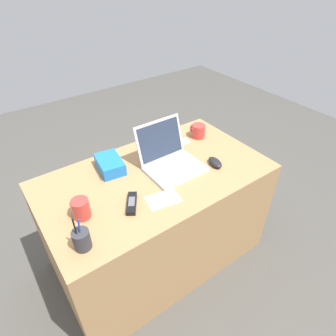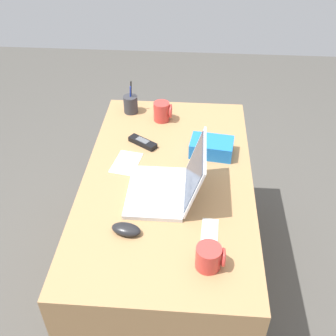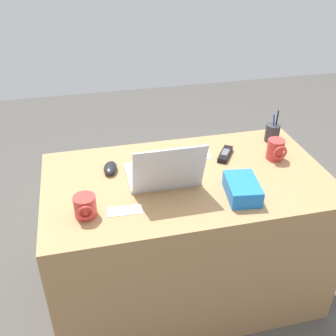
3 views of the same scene
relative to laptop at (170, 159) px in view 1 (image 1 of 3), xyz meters
The scene contains 11 objects.
ground_plane 0.77m from the laptop, behind, with size 6.00×6.00×0.00m, color #4C4944.
desk 0.42m from the laptop, behind, with size 1.29×0.73×0.71m, color #A87C4F.
laptop is the anchor object (origin of this frame).
computer_mouse 0.26m from the laptop, 32.43° to the right, with size 0.06×0.11×0.04m, color black.
coffee_mug_white 0.39m from the laptop, 25.00° to the left, with size 0.09×0.10×0.09m.
coffee_mug_tall 0.57m from the laptop, behind, with size 0.08×0.09×0.10m.
cordless_phone 0.38m from the laptop, 156.52° to the right, with size 0.12×0.15×0.03m.
pen_holder 0.68m from the laptop, 158.74° to the right, with size 0.07×0.07×0.17m.
snack_bag 0.35m from the laptop, 149.05° to the left, with size 0.13×0.19×0.07m, color blue.
paper_note_near_laptop 0.29m from the laptop, 133.40° to the right, with size 0.17×0.11×0.00m, color white.
paper_note_left 0.26m from the laptop, 40.17° to the left, with size 0.14×0.06×0.00m, color white.
Camera 1 is at (-0.69, -1.08, 1.72)m, focal length 30.90 mm.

